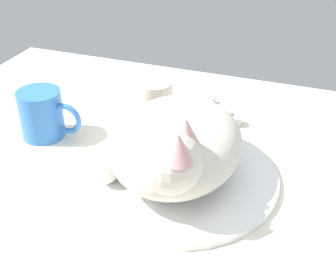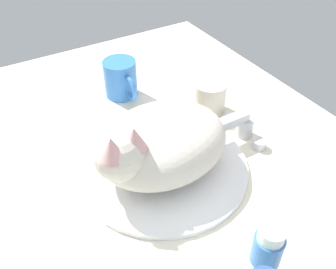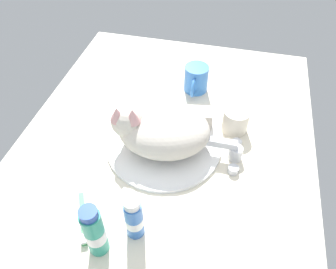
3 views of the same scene
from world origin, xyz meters
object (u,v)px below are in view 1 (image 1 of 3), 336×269
object	(u,v)px
cat	(173,145)
coffee_mug	(43,114)
faucet	(208,112)
rinse_cup	(154,98)

from	to	relation	value
cat	coffee_mug	bearing A→B (deg)	168.85
faucet	cat	distance (cm)	19.67
cat	coffee_mug	world-z (taller)	cat
cat	rinse_cup	bearing A→B (deg)	119.01
coffee_mug	rinse_cup	world-z (taller)	coffee_mug
faucet	rinse_cup	size ratio (longest dim) A/B	1.67
faucet	rinse_cup	world-z (taller)	rinse_cup
faucet	cat	size ratio (longest dim) A/B	0.46
cat	rinse_cup	size ratio (longest dim) A/B	3.66
coffee_mug	rinse_cup	bearing A→B (deg)	42.44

